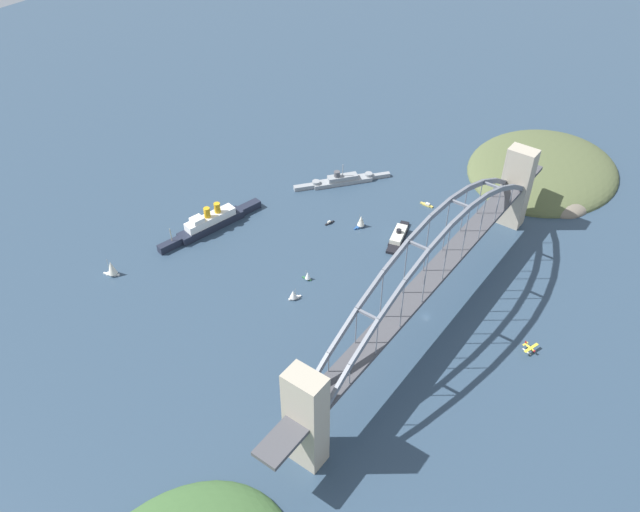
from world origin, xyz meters
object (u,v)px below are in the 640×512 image
(small_boat_1, at_px, (112,268))
(harbor_arch_bridge, at_px, (432,276))
(small_boat_5, at_px, (329,223))
(small_boat_0, at_px, (293,295))
(seaplane_taxiing_near_bridge, at_px, (530,349))
(ocean_liner, at_px, (211,222))
(small_boat_4, at_px, (361,221))
(harbor_ferry_steamer, at_px, (398,236))
(small_boat_3, at_px, (308,276))
(naval_cruiser, at_px, (342,180))
(small_boat_2, at_px, (427,205))

(small_boat_1, bearing_deg, harbor_arch_bridge, -64.30)
(small_boat_5, bearing_deg, small_boat_0, -160.05)
(seaplane_taxiing_near_bridge, distance_m, small_boat_0, 142.38)
(ocean_liner, relative_size, small_boat_4, 7.64)
(harbor_arch_bridge, bearing_deg, small_boat_4, 57.95)
(harbor_arch_bridge, bearing_deg, small_boat_0, 115.65)
(small_boat_5, bearing_deg, harbor_ferry_steamer, -73.71)
(ocean_liner, bearing_deg, harbor_arch_bridge, -85.43)
(small_boat_1, bearing_deg, small_boat_3, -55.46)
(naval_cruiser, xyz_separation_m, small_boat_5, (-48.14, -23.00, -2.04))
(small_boat_2, bearing_deg, harbor_arch_bridge, -151.00)
(ocean_liner, height_order, small_boat_5, ocean_liner)
(seaplane_taxiing_near_bridge, bearing_deg, small_boat_5, 79.42)
(naval_cruiser, height_order, small_boat_4, naval_cruiser)
(ocean_liner, xyz_separation_m, naval_cruiser, (102.19, -40.71, -2.42))
(small_boat_0, xyz_separation_m, small_boat_3, (19.61, 3.89, -0.35))
(seaplane_taxiing_near_bridge, distance_m, small_boat_3, 141.11)
(small_boat_1, distance_m, small_boat_3, 126.39)
(naval_cruiser, bearing_deg, small_boat_0, -157.83)
(small_boat_0, height_order, small_boat_2, small_boat_0)
(seaplane_taxiing_near_bridge, relative_size, small_boat_2, 1.04)
(seaplane_taxiing_near_bridge, bearing_deg, harbor_arch_bridge, 99.81)
(ocean_liner, height_order, seaplane_taxiing_near_bridge, ocean_liner)
(harbor_ferry_steamer, bearing_deg, small_boat_3, 160.75)
(harbor_ferry_steamer, bearing_deg, naval_cruiser, 64.65)
(harbor_arch_bridge, xyz_separation_m, small_boat_4, (51.14, 81.67, -27.49))
(seaplane_taxiing_near_bridge, xyz_separation_m, small_boat_0, (-46.02, 134.73, 1.43))
(ocean_liner, relative_size, harbor_ferry_steamer, 2.22)
(ocean_liner, distance_m, small_boat_2, 158.54)
(harbor_arch_bridge, bearing_deg, small_boat_3, 101.54)
(harbor_ferry_steamer, relative_size, small_boat_5, 4.87)
(small_boat_0, distance_m, small_boat_3, 20.00)
(ocean_liner, bearing_deg, small_boat_0, -103.71)
(naval_cruiser, xyz_separation_m, harbor_ferry_steamer, (-33.93, -71.62, -0.52))
(ocean_liner, distance_m, small_boat_4, 105.59)
(small_boat_2, bearing_deg, small_boat_3, 169.76)
(naval_cruiser, distance_m, small_boat_2, 69.39)
(ocean_liner, bearing_deg, small_boat_4, -52.45)
(harbor_arch_bridge, distance_m, naval_cruiser, 156.01)
(small_boat_2, bearing_deg, small_boat_0, 172.78)
(small_boat_2, relative_size, small_boat_5, 1.34)
(naval_cruiser, relative_size, small_boat_3, 9.05)
(seaplane_taxiing_near_bridge, bearing_deg, small_boat_2, 52.06)
(small_boat_2, bearing_deg, naval_cruiser, 100.81)
(small_boat_1, height_order, small_boat_2, small_boat_1)
(small_boat_2, bearing_deg, seaplane_taxiing_near_bridge, -127.94)
(small_boat_3, bearing_deg, small_boat_4, 3.28)
(small_boat_0, xyz_separation_m, small_boat_2, (137.50, -17.41, -2.82))
(harbor_arch_bridge, distance_m, ocean_liner, 168.13)
(harbor_ferry_steamer, relative_size, small_boat_3, 5.37)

